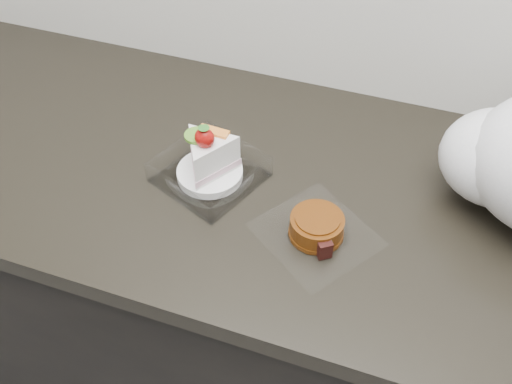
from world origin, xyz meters
The scene contains 3 objects.
counter centered at (0.00, 1.69, 0.45)m, with size 2.04×0.64×0.90m.
cake_tray centered at (-0.23, 1.65, 0.93)m, with size 0.21×0.21×0.13m.
mooncake_wrap centered at (-0.01, 1.59, 0.92)m, with size 0.24×0.24×0.04m.
Camera 1 is at (0.10, 0.98, 1.64)m, focal length 40.00 mm.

